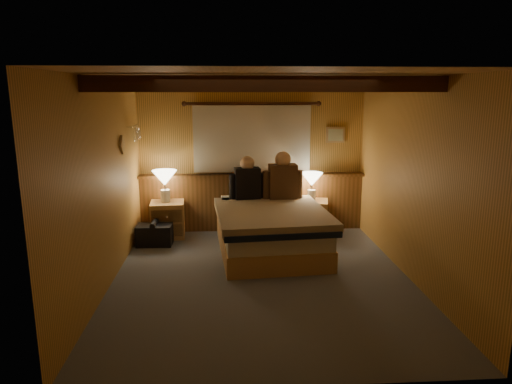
{
  "coord_description": "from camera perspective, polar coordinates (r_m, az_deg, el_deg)",
  "views": [
    {
      "loc": [
        -0.42,
        -5.19,
        2.24
      ],
      "look_at": [
        -0.04,
        0.4,
        1.0
      ],
      "focal_mm": 32.0,
      "sensor_mm": 36.0,
      "label": 1
    }
  ],
  "objects": [
    {
      "name": "floor",
      "position": [
        5.67,
        0.73,
        -10.78
      ],
      "size": [
        4.2,
        4.2,
        0.0
      ],
      "primitive_type": "plane",
      "color": "#515861",
      "rests_on": "ground"
    },
    {
      "name": "ceiling",
      "position": [
        5.21,
        0.81,
        14.26
      ],
      "size": [
        4.2,
        4.2,
        0.0
      ],
      "primitive_type": "plane",
      "rotation": [
        3.14,
        0.0,
        0.0
      ],
      "color": "#BE8A47",
      "rests_on": "wall_back"
    },
    {
      "name": "wall_back",
      "position": [
        7.37,
        -0.53,
        4.39
      ],
      "size": [
        3.6,
        0.0,
        3.6
      ],
      "primitive_type": "plane",
      "rotation": [
        1.57,
        0.0,
        0.0
      ],
      "color": "gold",
      "rests_on": "floor"
    },
    {
      "name": "wall_left",
      "position": [
        5.47,
        -18.38,
        0.9
      ],
      "size": [
        0.0,
        4.2,
        4.2
      ],
      "primitive_type": "plane",
      "rotation": [
        1.57,
        0.0,
        1.57
      ],
      "color": "gold",
      "rests_on": "floor"
    },
    {
      "name": "wall_right",
      "position": [
        5.74,
        19.0,
        1.37
      ],
      "size": [
        0.0,
        4.2,
        4.2
      ],
      "primitive_type": "plane",
      "rotation": [
        1.57,
        0.0,
        -1.57
      ],
      "color": "gold",
      "rests_on": "floor"
    },
    {
      "name": "wall_front",
      "position": [
        3.29,
        3.68,
        -5.98
      ],
      "size": [
        3.6,
        0.0,
        3.6
      ],
      "primitive_type": "plane",
      "rotation": [
        -1.57,
        0.0,
        0.0
      ],
      "color": "gold",
      "rests_on": "floor"
    },
    {
      "name": "wainscot",
      "position": [
        7.45,
        -0.49,
        -1.13
      ],
      "size": [
        3.6,
        0.23,
        0.94
      ],
      "color": "brown",
      "rests_on": "wall_back"
    },
    {
      "name": "curtain_window",
      "position": [
        7.27,
        -0.5,
        6.82
      ],
      "size": [
        2.18,
        0.09,
        1.11
      ],
      "color": "#3F1E0F",
      "rests_on": "wall_back"
    },
    {
      "name": "ceiling_beams",
      "position": [
        5.36,
        0.67,
        13.25
      ],
      "size": [
        3.6,
        1.65,
        0.16
      ],
      "color": "#3F1E0F",
      "rests_on": "ceiling"
    },
    {
      "name": "coat_rail",
      "position": [
        6.91,
        -14.78,
        7.34
      ],
      "size": [
        0.05,
        0.55,
        0.24
      ],
      "color": "white",
      "rests_on": "wall_left"
    },
    {
      "name": "framed_print",
      "position": [
        7.51,
        9.9,
        7.05
      ],
      "size": [
        0.3,
        0.04,
        0.25
      ],
      "color": "tan",
      "rests_on": "wall_back"
    },
    {
      "name": "bed",
      "position": [
        6.44,
        1.81,
        -4.71
      ],
      "size": [
        1.61,
        2.0,
        0.65
      ],
      "rotation": [
        0.0,
        0.0,
        0.08
      ],
      "color": "tan",
      "rests_on": "floor"
    },
    {
      "name": "nightstand_left",
      "position": [
        7.26,
        -10.97,
        -3.39
      ],
      "size": [
        0.54,
        0.49,
        0.56
      ],
      "rotation": [
        0.0,
        0.0,
        0.07
      ],
      "color": "tan",
      "rests_on": "floor"
    },
    {
      "name": "nightstand_right",
      "position": [
        7.34,
        6.95,
        -3.14
      ],
      "size": [
        0.58,
        0.54,
        0.55
      ],
      "rotation": [
        0.0,
        0.0,
        -0.21
      ],
      "color": "tan",
      "rests_on": "floor"
    },
    {
      "name": "lamp_left",
      "position": [
        7.15,
        -11.35,
        1.5
      ],
      "size": [
        0.38,
        0.38,
        0.49
      ],
      "color": "silver",
      "rests_on": "nightstand_left"
    },
    {
      "name": "lamp_right",
      "position": [
        7.23,
        6.99,
        1.38
      ],
      "size": [
        0.34,
        0.34,
        0.44
      ],
      "color": "silver",
      "rests_on": "nightstand_right"
    },
    {
      "name": "person_left",
      "position": [
        6.88,
        -1.09,
        1.37
      ],
      "size": [
        0.55,
        0.26,
        0.67
      ],
      "rotation": [
        0.0,
        0.0,
        0.12
      ],
      "color": "black",
      "rests_on": "bed"
    },
    {
      "name": "person_right",
      "position": [
        6.91,
        3.36,
        1.64
      ],
      "size": [
        0.61,
        0.26,
        0.74
      ],
      "rotation": [
        0.0,
        0.0,
        0.05
      ],
      "color": "#4A311D",
      "rests_on": "bed"
    },
    {
      "name": "duffel_bag",
      "position": [
        6.95,
        -12.56,
        -5.21
      ],
      "size": [
        0.52,
        0.32,
        0.37
      ],
      "rotation": [
        0.0,
        0.0,
        -0.03
      ],
      "color": "black",
      "rests_on": "floor"
    }
  ]
}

